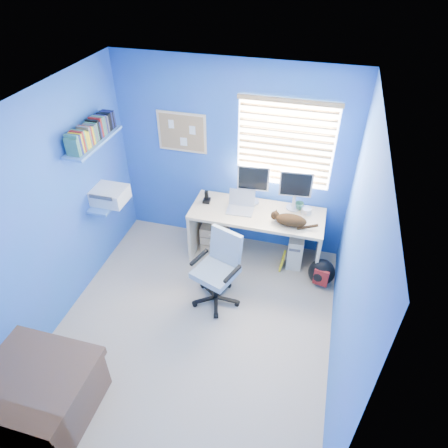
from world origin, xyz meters
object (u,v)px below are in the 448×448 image
(desk, at_px, (256,235))
(tower_pc, at_px, (296,247))
(laptop, at_px, (240,204))
(office_chair, at_px, (218,277))
(cat, at_px, (291,220))

(desk, height_order, tower_pc, desk)
(laptop, relative_size, tower_pc, 0.73)
(desk, height_order, office_chair, office_chair)
(desk, bearing_deg, office_chair, -107.75)
(laptop, relative_size, office_chair, 0.36)
(desk, xyz_separation_m, tower_pc, (0.53, 0.07, -0.14))
(tower_pc, bearing_deg, office_chair, -133.79)
(desk, distance_m, cat, 0.64)
(tower_pc, bearing_deg, laptop, -175.74)
(desk, bearing_deg, tower_pc, 7.76)
(laptop, relative_size, cat, 0.87)
(desk, xyz_separation_m, cat, (0.44, -0.14, 0.44))
(tower_pc, bearing_deg, desk, -175.00)
(desk, relative_size, tower_pc, 3.74)
(desk, height_order, cat, cat)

